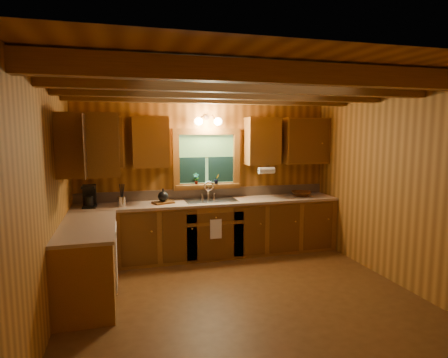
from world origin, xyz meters
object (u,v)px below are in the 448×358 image
coffee_maker (89,196)px  cutting_board (163,202)px  wicker_basket (301,194)px  sink (211,203)px

coffee_maker → cutting_board: coffee_maker is taller
coffee_maker → wicker_basket: (3.42, 0.01, -0.12)m
cutting_board → wicker_basket: (2.35, 0.00, 0.03)m
sink → coffee_maker: coffee_maker is taller
sink → coffee_maker: bearing=-179.3°
sink → coffee_maker: (-1.83, -0.02, 0.21)m
cutting_board → wicker_basket: bearing=-18.3°
sink → cutting_board: 0.76m
cutting_board → wicker_basket: wicker_basket is taller
coffee_maker → wicker_basket: 3.42m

